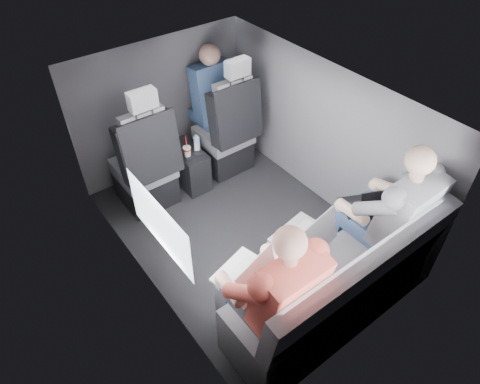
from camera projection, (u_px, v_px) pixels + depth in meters
floor at (242, 232)px, 3.82m from camera, size 2.60×2.60×0.00m
ceiling at (243, 98)px, 2.93m from camera, size 2.60×2.60×0.00m
panel_left at (140, 223)px, 2.97m from camera, size 0.02×2.60×1.35m
panel_right at (323, 135)px, 3.78m from camera, size 0.02×2.60×1.35m
panel_front at (161, 107)px, 4.15m from camera, size 1.80×0.02×1.35m
panel_back at (372, 281)px, 2.60m from camera, size 1.80×0.02×1.35m
side_window at (159, 224)px, 2.65m from camera, size 0.02×0.75×0.42m
seatbelt at (237, 108)px, 3.90m from camera, size 0.35×0.11×0.59m
front_seat_left at (146, 170)px, 3.86m from camera, size 0.52×0.58×1.26m
front_seat_right at (227, 136)px, 4.26m from camera, size 0.52×0.58×1.26m
center_console at (188, 166)px, 4.22m from camera, size 0.24×0.48×0.41m
rear_bench at (334, 291)px, 2.99m from camera, size 1.60×0.57×0.92m
soda_cup at (187, 151)px, 3.97m from camera, size 0.08×0.08×0.23m
water_bottle at (197, 143)px, 4.03m from camera, size 0.06×0.06×0.17m
laptop_white at (247, 274)px, 2.69m from camera, size 0.40×0.40×0.26m
laptop_silver at (306, 235)px, 2.93m from camera, size 0.42×0.40×0.27m
laptop_black at (370, 205)px, 3.17m from camera, size 0.40×0.42×0.24m
passenger_rear_left at (272, 291)px, 2.59m from camera, size 0.53×0.64×1.26m
passenger_rear_right at (387, 214)px, 3.07m from camera, size 0.55×0.66×1.29m
passenger_front_right at (212, 94)px, 4.19m from camera, size 0.40×0.40×0.82m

